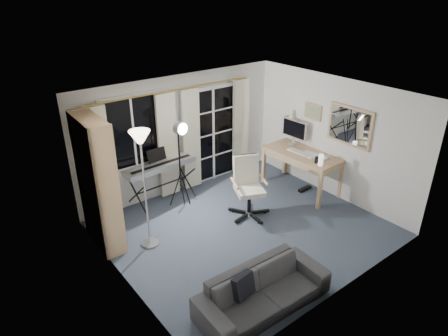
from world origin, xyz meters
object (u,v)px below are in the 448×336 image
at_px(studio_light, 180,138).
at_px(sofa, 263,285).
at_px(desk, 302,157).
at_px(mug, 326,156).
at_px(keyboard_piano, 160,167).
at_px(bookshelf, 96,188).
at_px(monitor, 294,130).
at_px(torchiere_lamp, 142,156).
at_px(office_chair, 247,181).

height_order(studio_light, sofa, studio_light).
bearing_deg(studio_light, desk, -35.13).
relative_size(desk, mug, 11.65).
bearing_deg(sofa, keyboard_piano, 86.36).
xyz_separation_m(bookshelf, studio_light, (1.71, 0.21, 0.36)).
distance_m(desk, monitor, 0.65).
xyz_separation_m(torchiere_lamp, sofa, (0.53, -2.19, -1.26)).
xyz_separation_m(torchiere_lamp, keyboard_piano, (0.86, 1.06, -0.83)).
distance_m(studio_light, sofa, 3.15).
distance_m(torchiere_lamp, sofa, 2.58).
relative_size(bookshelf, studio_light, 1.25).
bearing_deg(monitor, mug, -98.64).
distance_m(mug, sofa, 3.38).
bearing_deg(bookshelf, studio_light, 9.50).
height_order(office_chair, sofa, office_chair).
height_order(desk, sofa, desk).
height_order(bookshelf, monitor, bookshelf).
relative_size(keyboard_piano, desk, 0.91).
bearing_deg(monitor, sofa, -144.84).
height_order(keyboard_piano, monitor, monitor).
relative_size(desk, monitor, 2.65).
bearing_deg(keyboard_piano, torchiere_lamp, -132.05).
relative_size(keyboard_piano, sofa, 0.77).
distance_m(desk, mug, 0.54).
height_order(monitor, sofa, monitor).
bearing_deg(torchiere_lamp, bookshelf, 138.55).
relative_size(studio_light, office_chair, 1.55).
xyz_separation_m(office_chair, mug, (1.57, -0.50, 0.24)).
bearing_deg(torchiere_lamp, office_chair, -6.34).
bearing_deg(monitor, torchiere_lamp, -179.21).
bearing_deg(bookshelf, mug, -14.11).
bearing_deg(torchiere_lamp, monitor, 3.66).
xyz_separation_m(bookshelf, keyboard_piano, (1.45, 0.54, -0.25)).
xyz_separation_m(studio_light, monitor, (2.49, -0.49, -0.25)).
bearing_deg(studio_light, sofa, -114.48).
bearing_deg(sofa, mug, 28.30).
xyz_separation_m(keyboard_piano, mug, (2.66, -1.78, 0.11)).
xyz_separation_m(keyboard_piano, desk, (2.56, -1.28, -0.06)).
relative_size(bookshelf, sofa, 1.16).
height_order(bookshelf, sofa, bookshelf).
height_order(torchiere_lamp, mug, torchiere_lamp).
bearing_deg(torchiere_lamp, keyboard_piano, 50.86).
distance_m(keyboard_piano, sofa, 3.29).
relative_size(studio_light, mug, 12.76).
height_order(torchiere_lamp, office_chair, torchiere_lamp).
height_order(studio_light, mug, studio_light).
relative_size(bookshelf, keyboard_piano, 1.51).
bearing_deg(keyboard_piano, sofa, -98.75).
xyz_separation_m(studio_light, desk, (2.30, -0.94, -0.67)).
distance_m(bookshelf, monitor, 4.22).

